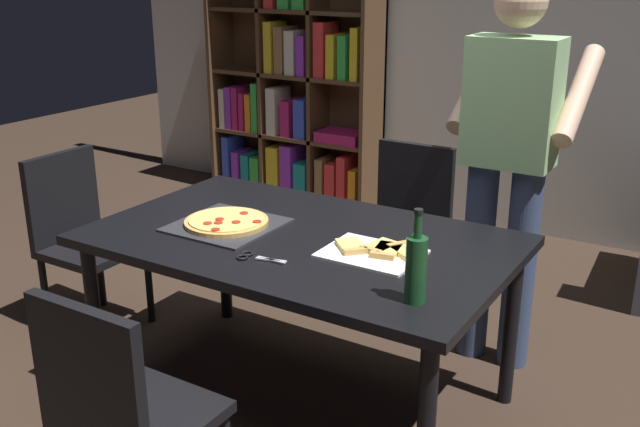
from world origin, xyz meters
name	(u,v)px	position (x,y,z in m)	size (l,w,h in m)	color
ground_plane	(302,397)	(0.00, 0.00, 0.00)	(12.00, 12.00, 0.00)	#38281E
back_wall	(515,24)	(0.00, 2.60, 1.40)	(6.40, 0.10, 2.80)	silver
dining_table	(301,251)	(0.00, 0.00, 0.68)	(1.68, 1.03, 0.75)	black
chair_near_camera	(120,410)	(0.00, -1.00, 0.51)	(0.42, 0.42, 0.90)	black
chair_far_side	(405,220)	(0.00, 1.00, 0.51)	(0.42, 0.42, 0.90)	black
chair_left_end	(80,231)	(-1.32, 0.00, 0.51)	(0.42, 0.42, 0.90)	black
bookshelf	(296,88)	(-1.59, 2.37, 0.87)	(1.40, 0.35, 1.95)	#513823
person_serving_pizza	(509,153)	(0.58, 0.78, 1.00)	(0.55, 0.54, 1.75)	#38476B
pepperoni_pizza_on_tray	(227,223)	(-0.32, -0.07, 0.77)	(0.41, 0.41, 0.04)	#2D2D33
pizza_slices_on_towel	(376,251)	(0.35, -0.02, 0.76)	(0.38, 0.28, 0.03)	white
wine_bottle	(416,267)	(0.64, -0.31, 0.87)	(0.07, 0.07, 0.32)	#194723
kitchen_scissors	(254,257)	(-0.02, -0.29, 0.76)	(0.20, 0.09, 0.01)	silver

